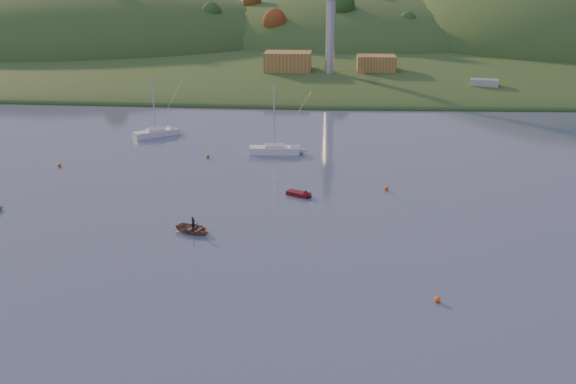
# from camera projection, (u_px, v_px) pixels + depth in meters

# --- Properties ---
(far_shore) EXTENTS (620.00, 220.00, 1.50)m
(far_shore) POSITION_uv_depth(u_px,v_px,m) (326.00, 39.00, 254.83)
(far_shore) COLOR #24471C
(far_shore) RESTS_ON ground
(shore_slope) EXTENTS (640.00, 150.00, 7.00)m
(shore_slope) POSITION_uv_depth(u_px,v_px,m) (324.00, 60.00, 193.47)
(shore_slope) COLOR #24471C
(shore_slope) RESTS_ON ground
(hill_left) EXTENTS (170.00, 140.00, 44.00)m
(hill_left) POSITION_uv_depth(u_px,v_px,m) (76.00, 46.00, 232.11)
(hill_left) COLOR #24471C
(hill_left) RESTS_ON ground
(hill_center) EXTENTS (140.00, 120.00, 36.00)m
(hill_center) POSITION_uv_depth(u_px,v_px,m) (352.00, 45.00, 235.32)
(hill_center) COLOR #24471C
(hill_center) RESTS_ON ground
(hillside_trees) EXTENTS (280.00, 50.00, 32.00)m
(hillside_trees) POSITION_uv_depth(u_px,v_px,m) (324.00, 52.00, 212.35)
(hillside_trees) COLOR #2A4E1B
(hillside_trees) RESTS_ON ground
(wharf) EXTENTS (42.00, 16.00, 2.40)m
(wharf) POSITION_uv_depth(u_px,v_px,m) (342.00, 78.00, 152.18)
(wharf) COLOR slate
(wharf) RESTS_ON ground
(shed_west) EXTENTS (11.00, 8.00, 4.80)m
(shed_west) POSITION_uv_depth(u_px,v_px,m) (288.00, 62.00, 152.76)
(shed_west) COLOR olive
(shed_west) RESTS_ON wharf
(shed_east) EXTENTS (9.00, 7.00, 4.00)m
(shed_east) POSITION_uv_depth(u_px,v_px,m) (376.00, 64.00, 152.53)
(shed_east) COLOR olive
(shed_east) RESTS_ON wharf
(dock_crane) EXTENTS (3.20, 28.00, 20.30)m
(dock_crane) POSITION_uv_depth(u_px,v_px,m) (331.00, 9.00, 143.78)
(dock_crane) COLOR #B7B7BC
(dock_crane) RESTS_ON wharf
(sailboat_near) EXTENTS (6.90, 5.91, 9.77)m
(sailboat_near) POSITION_uv_depth(u_px,v_px,m) (156.00, 132.00, 103.08)
(sailboat_near) COLOR white
(sailboat_near) RESTS_ON ground
(sailboat_far) EXTENTS (7.36, 2.53, 10.09)m
(sailboat_far) POSITION_uv_depth(u_px,v_px,m) (274.00, 149.00, 93.24)
(sailboat_far) COLOR silver
(sailboat_far) RESTS_ON ground
(canoe) EXTENTS (4.65, 4.14, 0.80)m
(canoe) POSITION_uv_depth(u_px,v_px,m) (193.00, 229.00, 64.92)
(canoe) COLOR #8A6A4C
(canoe) RESTS_ON ground
(paddler) EXTENTS (0.53, 0.61, 1.42)m
(paddler) POSITION_uv_depth(u_px,v_px,m) (193.00, 226.00, 64.82)
(paddler) COLOR black
(paddler) RESTS_ON ground
(red_tender) EXTENTS (3.48, 2.62, 1.14)m
(red_tender) POSITION_uv_depth(u_px,v_px,m) (303.00, 195.00, 75.34)
(red_tender) COLOR #580C10
(red_tender) RESTS_ON ground
(work_vessel) EXTENTS (14.42, 8.14, 3.51)m
(work_vessel) POSITION_uv_depth(u_px,v_px,m) (484.00, 90.00, 137.08)
(work_vessel) COLOR slate
(work_vessel) RESTS_ON ground
(buoy_0) EXTENTS (0.50, 0.50, 0.50)m
(buoy_0) POSITION_uv_depth(u_px,v_px,m) (437.00, 299.00, 51.18)
(buoy_0) COLOR orange
(buoy_0) RESTS_ON ground
(buoy_1) EXTENTS (0.50, 0.50, 0.50)m
(buoy_1) POSITION_uv_depth(u_px,v_px,m) (387.00, 188.00, 77.60)
(buoy_1) COLOR orange
(buoy_1) RESTS_ON ground
(buoy_2) EXTENTS (0.50, 0.50, 0.50)m
(buoy_2) POSITION_uv_depth(u_px,v_px,m) (59.00, 165.00, 87.05)
(buoy_2) COLOR orange
(buoy_2) RESTS_ON ground
(buoy_3) EXTENTS (0.50, 0.50, 0.50)m
(buoy_3) POSITION_uv_depth(u_px,v_px,m) (208.00, 156.00, 91.17)
(buoy_3) COLOR orange
(buoy_3) RESTS_ON ground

